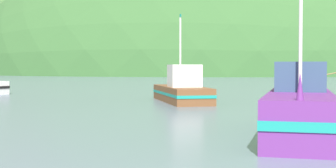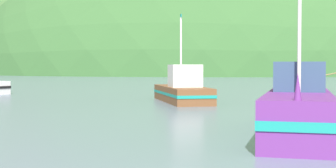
{
  "view_description": "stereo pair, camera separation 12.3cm",
  "coord_description": "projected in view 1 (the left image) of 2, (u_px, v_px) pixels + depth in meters",
  "views": [
    {
      "loc": [
        -1.47,
        0.55,
        2.27
      ],
      "look_at": [
        -2.65,
        25.33,
        1.4
      ],
      "focal_mm": 53.23,
      "sensor_mm": 36.0,
      "label": 1
    },
    {
      "loc": [
        -1.34,
        0.56,
        2.27
      ],
      "look_at": [
        -2.65,
        25.33,
        1.4
      ],
      "focal_mm": 53.23,
      "sensor_mm": 36.0,
      "label": 2
    }
  ],
  "objects": [
    {
      "name": "fishing_boat_purple",
      "position": [
        300.0,
        110.0,
        16.21
      ],
      "size": [
        3.73,
        8.37,
        6.31
      ],
      "rotation": [
        0.0,
        0.0,
        4.5
      ],
      "color": "#6B2D84",
      "rests_on": "ground"
    },
    {
      "name": "hill_mid_left",
      "position": [
        183.0,
        72.0,
        202.88
      ],
      "size": [
        104.08,
        83.27,
        79.53
      ],
      "primitive_type": "ellipsoid",
      "color": "#516B38",
      "rests_on": "ground"
    },
    {
      "name": "hill_far_center",
      "position": [
        214.0,
        73.0,
        171.77
      ],
      "size": [
        165.62,
        132.49,
        86.7
      ],
      "primitive_type": "ellipsoid",
      "color": "#386633",
      "rests_on": "ground"
    },
    {
      "name": "fishing_boat_brown",
      "position": [
        182.0,
        91.0,
        31.91
      ],
      "size": [
        4.19,
        8.47,
        5.67
      ],
      "rotation": [
        0.0,
        0.0,
        1.81
      ],
      "color": "brown",
      "rests_on": "ground"
    }
  ]
}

